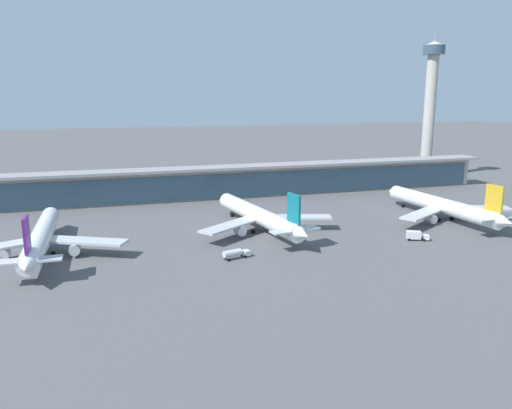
% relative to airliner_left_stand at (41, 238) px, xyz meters
% --- Properties ---
extents(ground_plane, '(1200.00, 1200.00, 0.00)m').
position_rel_airliner_left_stand_xyz_m(ground_plane, '(72.16, 0.34, -5.59)').
color(ground_plane, '#515154').
extents(airliner_left_stand, '(51.29, 66.50, 17.75)m').
position_rel_airliner_left_stand_xyz_m(airliner_left_stand, '(0.00, 0.00, 0.00)').
color(airliner_left_stand, white).
rests_on(airliner_left_stand, ground).
extents(airliner_centre_stand, '(50.54, 66.45, 17.75)m').
position_rel_airliner_left_stand_xyz_m(airliner_centre_stand, '(71.23, 7.23, 0.00)').
color(airliner_centre_stand, white).
rests_on(airliner_centre_stand, ground).
extents(airliner_right_stand, '(51.09, 66.70, 17.75)m').
position_rel_airliner_left_stand_xyz_m(airliner_right_stand, '(144.16, 2.16, 0.00)').
color(airliner_right_stand, white).
rests_on(airliner_right_stand, ground).
extents(service_truck_near_nose_white, '(7.62, 4.97, 3.10)m').
position_rel_airliner_left_stand_xyz_m(service_truck_near_nose_white, '(118.09, -18.88, -3.90)').
color(service_truck_near_nose_white, silver).
rests_on(service_truck_near_nose_white, ground).
extents(service_truck_mid_apron_white, '(8.89, 4.53, 2.95)m').
position_rel_airliner_left_stand_xyz_m(service_truck_mid_apron_white, '(55.45, -19.96, -3.88)').
color(service_truck_mid_apron_white, silver).
rests_on(service_truck_mid_apron_white, ground).
extents(terminal_building, '(273.80, 12.80, 15.20)m').
position_rel_airliner_left_stand_xyz_m(terminal_building, '(72.16, 67.94, 2.28)').
color(terminal_building, '#B2ADA3').
rests_on(terminal_building, ground).
extents(control_tower, '(12.00, 12.00, 81.81)m').
position_rel_airliner_left_stand_xyz_m(control_tower, '(199.23, 91.80, 38.82)').
color(control_tower, '#B2ADA3').
rests_on(control_tower, ground).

